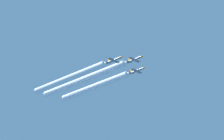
% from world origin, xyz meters
% --- Properties ---
extents(jet_lead, '(9.08, 13.22, 3.18)m').
position_xyz_m(jet_lead, '(-0.25, 7.29, 195.81)').
color(jet_lead, slate).
extents(jet_left_wingman, '(9.08, 13.22, 3.18)m').
position_xyz_m(jet_left_wingman, '(-10.28, 0.14, 194.02)').
color(jet_left_wingman, slate).
extents(jet_right_wingman, '(9.08, 13.22, 3.18)m').
position_xyz_m(jet_right_wingman, '(11.03, 0.75, 193.52)').
color(jet_right_wingman, slate).
extents(smoke_trail_lead, '(4.10, 73.69, 4.10)m').
position_xyz_m(smoke_trail_lead, '(-0.25, -35.55, 195.78)').
color(smoke_trail_lead, white).
extents(smoke_trail_left_wingman, '(4.10, 59.30, 4.10)m').
position_xyz_m(smoke_trail_left_wingman, '(-10.28, -35.51, 193.99)').
color(smoke_trail_left_wingman, white).
extents(smoke_trail_right_wingman, '(4.10, 63.57, 4.10)m').
position_xyz_m(smoke_trail_right_wingman, '(11.03, -37.04, 193.49)').
color(smoke_trail_right_wingman, white).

